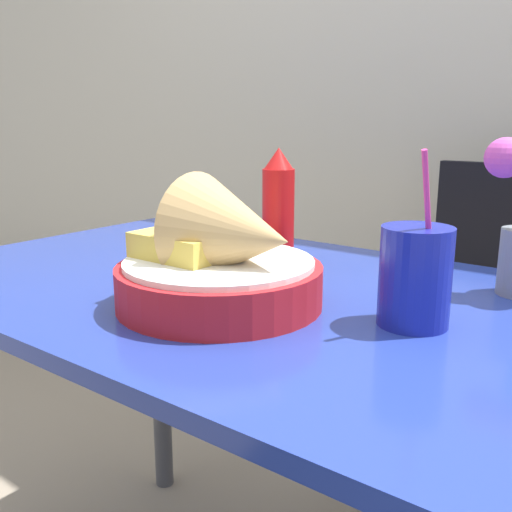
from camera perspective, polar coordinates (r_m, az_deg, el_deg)
wall_window at (r=1.80m, az=22.41°, el=21.50°), size 7.00×0.06×2.60m
dining_table at (r=0.93m, az=1.70°, el=-9.77°), size 1.30×0.71×0.76m
chair_far_window at (r=1.52m, az=23.13°, el=-6.23°), size 0.40×0.40×0.92m
food_basket at (r=0.80m, az=-3.11°, el=-0.59°), size 0.29×0.29×0.19m
ketchup_bottle at (r=1.01m, az=2.24°, el=4.54°), size 0.06×0.06×0.21m
drink_cup at (r=0.76m, az=15.61°, el=-2.28°), size 0.09×0.09×0.23m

